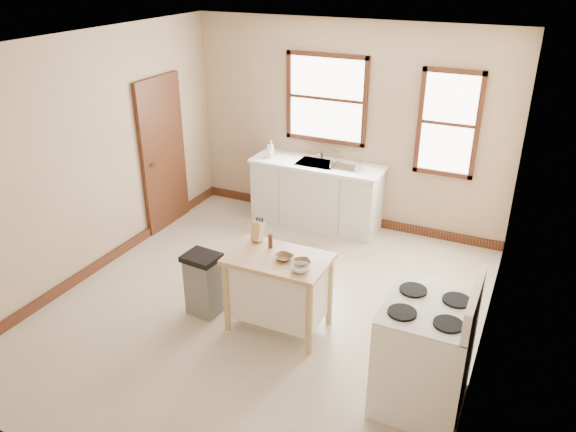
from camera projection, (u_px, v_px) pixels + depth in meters
The scene contains 23 objects.
floor at pixel (264, 306), 6.20m from camera, with size 5.00×5.00×0.00m, color tan.
ceiling at pixel (258, 45), 5.01m from camera, with size 5.00×5.00×0.00m, color white.
wall_back at pixel (347, 126), 7.65m from camera, with size 4.50×0.04×2.80m, color #A08469.
wall_left at pixel (89, 158), 6.48m from camera, with size 0.04×5.00×2.80m, color #A08469.
wall_right at pixel (497, 233), 4.74m from camera, with size 0.04×5.00×2.80m, color #A08469.
window_main at pixel (326, 99), 7.60m from camera, with size 1.17×0.06×1.22m, color black, non-canonical shape.
window_side at pixel (448, 124), 7.03m from camera, with size 0.77×0.06×1.37m, color black, non-canonical shape.
door_left at pixel (163, 154), 7.67m from camera, with size 0.06×0.90×2.10m, color black.
baseboard_back at pixel (342, 216), 8.20m from camera, with size 4.50×0.04×0.12m, color black.
baseboard_left at pixel (107, 259), 7.04m from camera, with size 0.04×5.00×0.12m, color black.
sink_counter at pixel (316, 194), 7.92m from camera, with size 1.86×0.62×0.92m, color silver, non-canonical shape.
faucet at pixel (322, 152), 7.83m from camera, with size 0.03×0.03×0.22m, color silver.
soap_bottle_a at pixel (271, 149), 7.92m from camera, with size 0.09×0.09×0.23m, color #B2B2B2.
soap_bottle_b at pixel (268, 151), 7.89m from camera, with size 0.08×0.09×0.19m, color #B2B2B2.
dish_rack at pixel (346, 165), 7.52m from camera, with size 0.37×0.28×0.09m, color silver, non-canonical shape.
kitchen_island at pixel (279, 292), 5.71m from camera, with size 1.01×0.64×0.83m, color tan, non-canonical shape.
knife_block at pixel (258, 232), 5.81m from camera, with size 0.10×0.10×0.20m, color tan, non-canonical shape.
pepper_grinder at pixel (270, 241), 5.68m from camera, with size 0.04×0.04×0.15m, color #452212.
bowl_a at pixel (284, 257), 5.48m from camera, with size 0.18×0.18×0.04m, color brown.
bowl_b at pixel (302, 263), 5.39m from camera, with size 0.17×0.17×0.04m, color brown.
bowl_c at pixel (300, 268), 5.28m from camera, with size 0.18×0.18×0.06m, color silver.
trash_bin at pixel (203, 284), 5.96m from camera, with size 0.36×0.31×0.71m, color slate, non-canonical shape.
gas_stove at pixel (425, 342), 4.65m from camera, with size 0.78×0.79×1.24m, color white, non-canonical shape.
Camera 1 is at (2.45, -4.58, 3.55)m, focal length 35.00 mm.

